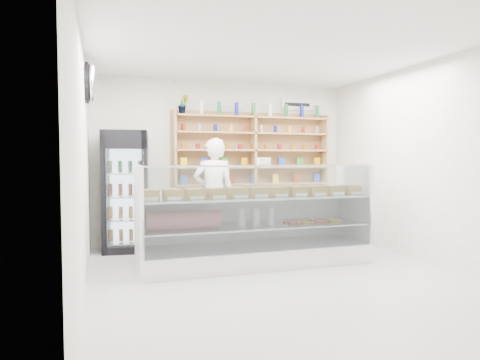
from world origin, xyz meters
name	(u,v)px	position (x,y,z in m)	size (l,w,h in m)	color
room	(280,163)	(0.00, 0.00, 1.40)	(5.00, 5.00, 5.00)	#ABABB0
display_counter	(255,237)	(-0.06, 0.72, 0.37)	(3.17, 0.95, 1.38)	white
shop_worker	(214,194)	(-0.35, 1.84, 0.89)	(0.65, 0.43, 1.78)	white
drinks_cooler	(126,191)	(-1.70, 2.13, 0.95)	(0.76, 0.74, 1.89)	black
wall_shelving	(253,151)	(0.50, 2.34, 1.59)	(2.84, 0.28, 1.33)	tan
potted_plant	(183,105)	(-0.75, 2.34, 2.35)	(0.18, 0.14, 0.32)	#1E6626
security_mirror	(91,83)	(-2.17, 1.20, 2.45)	(0.15, 0.50, 0.50)	silver
wall_sign	(297,105)	(1.40, 2.47, 2.45)	(0.62, 0.03, 0.20)	white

